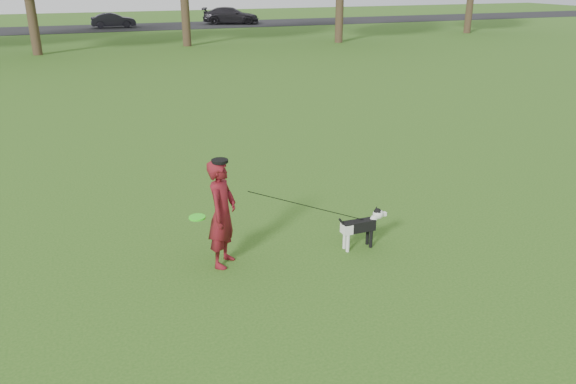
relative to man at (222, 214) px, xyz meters
name	(u,v)px	position (x,y,z in m)	size (l,w,h in m)	color
ground	(278,263)	(0.74, -0.27, -0.79)	(120.00, 120.00, 0.00)	#285116
road	(100,28)	(0.74, 39.73, -0.78)	(120.00, 7.00, 0.02)	black
man	(222,214)	(0.00, 0.00, 0.00)	(0.58, 0.38, 1.58)	maroon
dog	(362,225)	(2.11, -0.25, -0.41)	(0.83, 0.17, 0.63)	black
car_mid	(113,20)	(1.74, 39.73, -0.23)	(1.16, 3.32, 1.09)	black
car_right	(231,16)	(11.10, 39.73, -0.10)	(1.87, 4.60, 1.33)	black
man_held_items	(310,207)	(1.28, -0.15, -0.03)	(2.72, 0.36, 1.17)	#30EC1D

